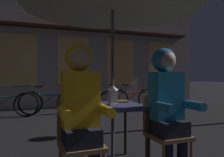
{
  "coord_description": "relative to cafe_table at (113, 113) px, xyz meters",
  "views": [
    {
      "loc": [
        -0.92,
        -2.42,
        1.09
      ],
      "look_at": [
        0.0,
        0.02,
        1.06
      ],
      "focal_mm": 34.61,
      "sensor_mm": 36.0,
      "label": 1
    }
  ],
  "objects": [
    {
      "name": "cafe_table",
      "position": [
        0.0,
        0.0,
        0.0
      ],
      "size": [
        0.72,
        0.72,
        0.74
      ],
      "color": "navy",
      "rests_on": "ground_plane"
    },
    {
      "name": "lantern",
      "position": [
        -0.0,
        -0.02,
        0.22
      ],
      "size": [
        0.11,
        0.11,
        0.23
      ],
      "color": "white",
      "rests_on": "cafe_table"
    },
    {
      "name": "chair_left",
      "position": [
        -0.48,
        -0.37,
        -0.15
      ],
      "size": [
        0.4,
        0.4,
        0.87
      ],
      "color": "olive",
      "rests_on": "ground_plane"
    },
    {
      "name": "chair_right",
      "position": [
        0.48,
        -0.37,
        -0.15
      ],
      "size": [
        0.4,
        0.4,
        0.87
      ],
      "color": "olive",
      "rests_on": "ground_plane"
    },
    {
      "name": "person_left_hooded",
      "position": [
        -0.48,
        -0.43,
        0.21
      ],
      "size": [
        0.45,
        0.56,
        1.4
      ],
      "color": "black",
      "rests_on": "ground_plane"
    },
    {
      "name": "person_right_hooded",
      "position": [
        0.48,
        -0.43,
        0.21
      ],
      "size": [
        0.45,
        0.56,
        1.4
      ],
      "color": "black",
      "rests_on": "ground_plane"
    },
    {
      "name": "shopfront_building",
      "position": [
        0.49,
        5.4,
        2.45
      ],
      "size": [
        10.0,
        0.93,
        6.2
      ],
      "color": "#9E9389",
      "rests_on": "ground_plane"
    },
    {
      "name": "bicycle_second",
      "position": [
        -1.54,
        3.77,
        -0.29
      ],
      "size": [
        1.67,
        0.32,
        0.84
      ],
      "color": "black",
      "rests_on": "ground_plane"
    },
    {
      "name": "bicycle_third",
      "position": [
        -0.43,
        3.87,
        -0.29
      ],
      "size": [
        1.68,
        0.19,
        0.84
      ],
      "color": "black",
      "rests_on": "ground_plane"
    },
    {
      "name": "bicycle_fourth",
      "position": [
        0.77,
        3.73,
        -0.29
      ],
      "size": [
        1.65,
        0.4,
        0.84
      ],
      "color": "black",
      "rests_on": "ground_plane"
    },
    {
      "name": "bicycle_fifth",
      "position": [
        2.19,
        3.89,
        -0.29
      ],
      "size": [
        1.68,
        0.11,
        0.84
      ],
      "color": "black",
      "rests_on": "ground_plane"
    },
    {
      "name": "book",
      "position": [
        0.18,
        0.19,
        0.11
      ],
      "size": [
        0.23,
        0.19,
        0.02
      ],
      "primitive_type": "cube",
      "rotation": [
        0.0,
        0.0,
        -0.29
      ],
      "color": "olive",
      "rests_on": "cafe_table"
    }
  ]
}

